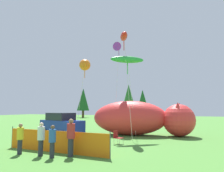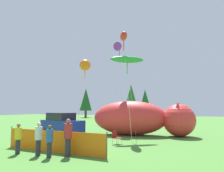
# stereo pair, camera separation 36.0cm
# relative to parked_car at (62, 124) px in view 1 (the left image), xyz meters

# --- Properties ---
(ground_plane) EXTENTS (120.00, 120.00, 0.00)m
(ground_plane) POSITION_rel_parked_car_xyz_m (3.08, -3.06, -1.00)
(ground_plane) COLOR #477F33
(parked_car) EXTENTS (4.61, 2.94, 2.05)m
(parked_car) POSITION_rel_parked_car_xyz_m (0.00, 0.00, 0.00)
(parked_car) COLOR navy
(parked_car) RESTS_ON ground
(folding_chair) EXTENTS (0.65, 0.65, 0.91)m
(folding_chair) POSITION_rel_parked_car_xyz_m (6.54, -2.69, -0.48)
(folding_chair) COLOR maroon
(folding_chair) RESTS_ON ground
(inflatable_cat) EXTENTS (9.43, 4.07, 3.15)m
(inflatable_cat) POSITION_rel_parked_car_xyz_m (6.73, 2.71, 0.46)
(inflatable_cat) COLOR red
(inflatable_cat) RESTS_ON ground
(safety_fence) EXTENTS (6.98, 0.51, 1.31)m
(safety_fence) POSITION_rel_parked_car_xyz_m (4.33, -6.71, -0.40)
(safety_fence) COLOR orange
(safety_fence) RESTS_ON ground
(spectator_in_yellow_shirt) EXTENTS (0.35, 0.35, 1.62)m
(spectator_in_yellow_shirt) POSITION_rel_parked_car_xyz_m (5.06, -7.91, -0.11)
(spectator_in_yellow_shirt) COLOR #2D2D38
(spectator_in_yellow_shirt) RESTS_ON ground
(spectator_in_black_shirt) EXTENTS (0.42, 0.42, 1.92)m
(spectator_in_black_shirt) POSITION_rel_parked_car_xyz_m (5.74, -7.29, 0.05)
(spectator_in_black_shirt) COLOR #2D2D38
(spectator_in_black_shirt) RESTS_ON ground
(spectator_in_grey_shirt) EXTENTS (0.36, 0.36, 1.64)m
(spectator_in_grey_shirt) POSITION_rel_parked_car_xyz_m (2.90, -7.87, -0.10)
(spectator_in_grey_shirt) COLOR #2D2D38
(spectator_in_grey_shirt) RESTS_ON ground
(spectator_in_green_shirt) EXTENTS (0.37, 0.37, 1.72)m
(spectator_in_green_shirt) POSITION_rel_parked_car_xyz_m (4.23, -7.77, -0.06)
(spectator_in_green_shirt) COLOR #2D2D38
(spectator_in_green_shirt) RESTS_ON ground
(kite_green_fish) EXTENTS (2.88, 2.56, 7.17)m
(kite_green_fish) POSITION_rel_parked_car_xyz_m (6.12, 0.95, 5.74)
(kite_green_fish) COLOR silver
(kite_green_fish) RESTS_ON ground
(kite_red_lizard) EXTENTS (1.97, 2.77, 9.28)m
(kite_red_lizard) POSITION_rel_parked_car_xyz_m (5.79, 0.98, 7.89)
(kite_red_lizard) COLOR silver
(kite_red_lizard) RESTS_ON ground
(kite_purple_delta) EXTENTS (1.03, 3.09, 9.98)m
(kite_purple_delta) POSITION_rel_parked_car_xyz_m (3.68, 5.32, 8.35)
(kite_purple_delta) COLOR silver
(kite_purple_delta) RESTS_ON ground
(kite_orange_flower) EXTENTS (1.68, 1.10, 7.26)m
(kite_orange_flower) POSITION_rel_parked_car_xyz_m (1.57, 1.40, 5.70)
(kite_orange_flower) COLOR silver
(kite_orange_flower) RESTS_ON ground
(horizon_tree_west) EXTENTS (3.33, 3.33, 7.94)m
(horizon_tree_west) POSITION_rel_parked_car_xyz_m (-17.86, 34.93, 3.88)
(horizon_tree_west) COLOR brown
(horizon_tree_west) RESTS_ON ground
(horizon_tree_mid) EXTENTS (3.63, 3.63, 8.67)m
(horizon_tree_mid) POSITION_rel_parked_car_xyz_m (-5.41, 36.65, 4.33)
(horizon_tree_mid) COLOR brown
(horizon_tree_mid) RESTS_ON ground
(horizon_tree_northeast) EXTENTS (2.91, 2.91, 6.95)m
(horizon_tree_northeast) POSITION_rel_parked_car_xyz_m (-0.98, 33.76, 3.27)
(horizon_tree_northeast) COLOR brown
(horizon_tree_northeast) RESTS_ON ground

